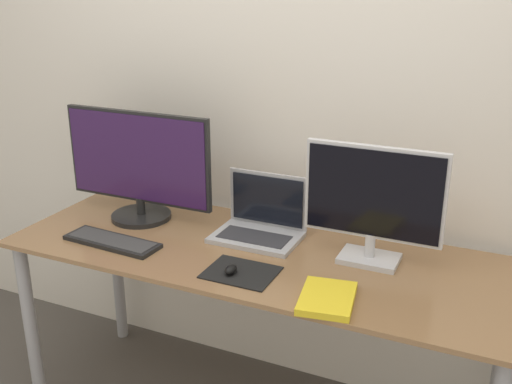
{
  "coord_description": "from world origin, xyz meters",
  "views": [
    {
      "loc": [
        0.83,
        -1.49,
        1.74
      ],
      "look_at": [
        -0.01,
        0.37,
        1.0
      ],
      "focal_mm": 42.0,
      "sensor_mm": 36.0,
      "label": 1
    }
  ],
  "objects": [
    {
      "name": "wall_back",
      "position": [
        0.0,
        0.76,
        1.25
      ],
      "size": [
        7.0,
        0.05,
        2.5
      ],
      "color": "silver",
      "rests_on": "ground_plane"
    },
    {
      "name": "desk",
      "position": [
        0.0,
        0.35,
        0.66
      ],
      "size": [
        1.88,
        0.69,
        0.78
      ],
      "color": "olive",
      "rests_on": "ground_plane"
    },
    {
      "name": "monitor_left",
      "position": [
        -0.57,
        0.44,
        1.01
      ],
      "size": [
        0.66,
        0.25,
        0.46
      ],
      "color": "black",
      "rests_on": "desk"
    },
    {
      "name": "monitor_right",
      "position": [
        0.4,
        0.44,
        1.01
      ],
      "size": [
        0.49,
        0.15,
        0.42
      ],
      "color": "silver",
      "rests_on": "desk"
    },
    {
      "name": "laptop",
      "position": [
        -0.04,
        0.48,
        0.84
      ],
      "size": [
        0.33,
        0.23,
        0.24
      ],
      "color": "#ADADB2",
      "rests_on": "desk"
    },
    {
      "name": "keyboard",
      "position": [
        -0.53,
        0.18,
        0.79
      ],
      "size": [
        0.39,
        0.15,
        0.02
      ],
      "color": "black",
      "rests_on": "desk"
    },
    {
      "name": "mousepad",
      "position": [
        0.03,
        0.16,
        0.78
      ],
      "size": [
        0.24,
        0.19,
        0.0
      ],
      "color": "black",
      "rests_on": "desk"
    },
    {
      "name": "mouse",
      "position": [
        -0.0,
        0.14,
        0.8
      ],
      "size": [
        0.04,
        0.06,
        0.03
      ],
      "color": "black",
      "rests_on": "mousepad"
    },
    {
      "name": "book",
      "position": [
        0.35,
        0.1,
        0.79
      ],
      "size": [
        0.2,
        0.25,
        0.02
      ],
      "color": "yellow",
      "rests_on": "desk"
    }
  ]
}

